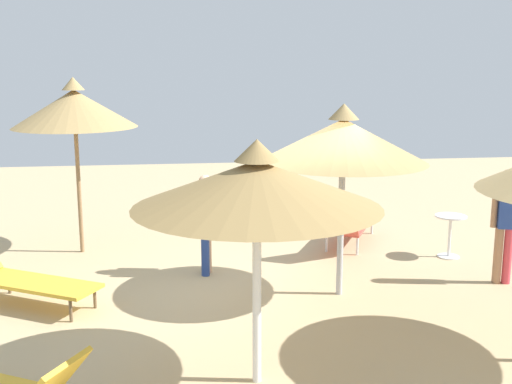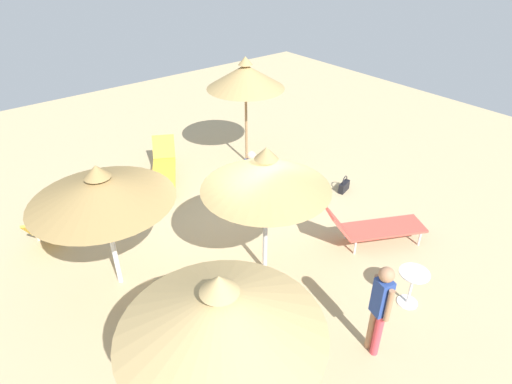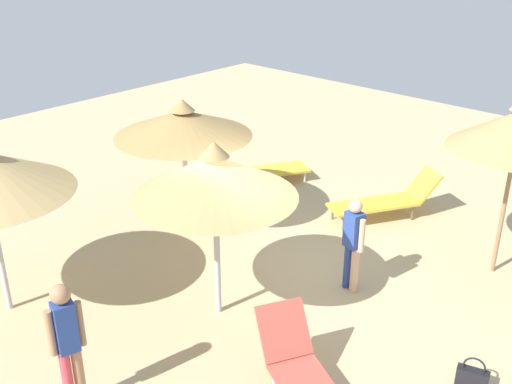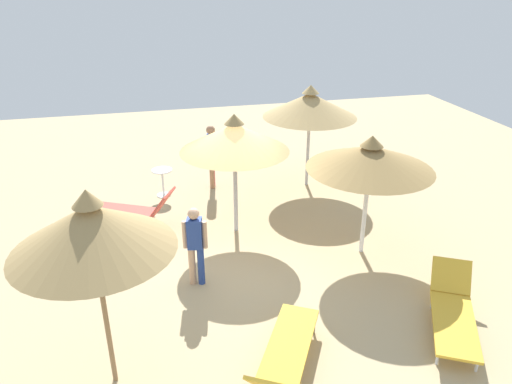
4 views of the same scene
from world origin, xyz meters
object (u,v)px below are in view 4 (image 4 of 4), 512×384
at_px(person_standing_far_left, 195,242).
at_px(person_standing_edge, 211,153).
at_px(parasol_umbrella_edge, 91,228).
at_px(parasol_umbrella_far_right, 310,105).
at_px(lounge_chair_center, 131,209).
at_px(side_table_round, 163,178).
at_px(handbag, 67,270).
at_px(lounge_chair_near_right, 285,354).
at_px(parasol_umbrella_near_left, 370,158).
at_px(parasol_umbrella_back, 234,138).
at_px(lounge_chair_front, 453,310).

bearing_deg(person_standing_far_left, person_standing_edge, 167.43).
xyz_separation_m(parasol_umbrella_edge, person_standing_edge, (-6.55, 2.46, -1.52)).
height_order(parasol_umbrella_far_right, lounge_chair_center, parasol_umbrella_far_right).
bearing_deg(side_table_round, parasol_umbrella_edge, -9.97).
height_order(parasol_umbrella_edge, person_standing_edge, parasol_umbrella_edge).
distance_m(parasol_umbrella_edge, handbag, 3.89).
xyz_separation_m(parasol_umbrella_edge, lounge_chair_near_right, (0.50, 2.42, -2.12)).
relative_size(parasol_umbrella_far_right, handbag, 6.23).
bearing_deg(parasol_umbrella_near_left, lounge_chair_near_right, -41.06).
relative_size(parasol_umbrella_near_left, person_standing_edge, 1.47).
relative_size(parasol_umbrella_back, side_table_round, 3.73).
distance_m(parasol_umbrella_back, lounge_chair_center, 3.02).
relative_size(person_standing_edge, side_table_round, 2.38).
xyz_separation_m(lounge_chair_near_right, person_standing_edge, (-7.05, 0.04, 0.59)).
relative_size(lounge_chair_near_right, person_standing_far_left, 1.41).
bearing_deg(person_standing_edge, lounge_chair_center, -50.08).
distance_m(person_standing_far_left, person_standing_edge, 4.53).
bearing_deg(parasol_umbrella_far_right, handbag, -61.99).
distance_m(lounge_chair_front, side_table_round, 7.75).
bearing_deg(lounge_chair_center, side_table_round, 152.47).
distance_m(parasol_umbrella_near_left, lounge_chair_near_right, 4.30).
xyz_separation_m(parasol_umbrella_near_left, handbag, (-0.45, -5.97, -1.97)).
relative_size(lounge_chair_front, handbag, 4.75).
distance_m(parasol_umbrella_near_left, lounge_chair_center, 5.50).
xyz_separation_m(parasol_umbrella_edge, person_standing_far_left, (-2.12, 1.47, -1.62)).
xyz_separation_m(parasol_umbrella_back, lounge_chair_center, (-0.74, -2.32, -1.78)).
distance_m(parasol_umbrella_far_right, lounge_chair_center, 5.27).
height_order(parasol_umbrella_edge, person_standing_far_left, parasol_umbrella_edge).
bearing_deg(parasol_umbrella_back, person_standing_edge, -176.79).
distance_m(parasol_umbrella_edge, parasol_umbrella_far_right, 7.92).
bearing_deg(person_standing_edge, parasol_umbrella_back, 3.21).
xyz_separation_m(parasol_umbrella_near_left, lounge_chair_center, (-2.26, -4.72, -1.67)).
distance_m(parasol_umbrella_edge, lounge_chair_center, 5.17).
height_order(person_standing_far_left, handbag, person_standing_far_left).
xyz_separation_m(person_standing_edge, handbag, (3.63, -3.42, -0.85)).
distance_m(parasol_umbrella_near_left, person_standing_edge, 4.94).
bearing_deg(side_table_round, lounge_chair_front, 34.03).
height_order(parasol_umbrella_near_left, handbag, parasol_umbrella_near_left).
xyz_separation_m(lounge_chair_front, person_standing_edge, (-6.66, -2.99, 0.67)).
relative_size(lounge_chair_front, person_standing_edge, 1.21).
relative_size(lounge_chair_center, person_standing_far_left, 1.42).
bearing_deg(parasol_umbrella_near_left, lounge_chair_center, -115.54).
bearing_deg(lounge_chair_center, person_standing_far_left, 24.49).
bearing_deg(side_table_round, person_standing_edge, 100.11).
bearing_deg(handbag, parasol_umbrella_edge, 18.17).
height_order(lounge_chair_near_right, person_standing_far_left, person_standing_far_left).
distance_m(parasol_umbrella_edge, parasol_umbrella_back, 4.77).
xyz_separation_m(parasol_umbrella_far_right, person_standing_edge, (-0.44, -2.58, -1.26)).
xyz_separation_m(parasol_umbrella_back, parasol_umbrella_far_right, (-2.13, 2.43, 0.02)).
xyz_separation_m(parasol_umbrella_edge, side_table_round, (-6.31, 1.11, -2.03)).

